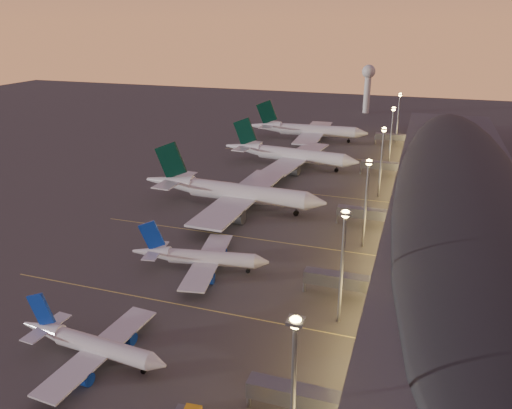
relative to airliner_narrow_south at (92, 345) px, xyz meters
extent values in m
plane|color=#3C3A37|center=(6.67, 27.65, -3.08)|extent=(700.00, 700.00, 0.00)
cylinder|color=silver|center=(2.89, -0.20, 0.06)|extent=(20.77, 4.89, 3.50)
cone|color=silver|center=(14.81, -1.01, 0.06)|extent=(3.55, 3.72, 3.50)
cone|color=silver|center=(-12.02, 0.82, 0.49)|extent=(9.51, 4.13, 3.50)
cube|color=silver|center=(1.89, -0.13, -0.56)|extent=(7.96, 29.85, 0.39)
cylinder|color=#0E2F95|center=(2.99, 6.30, -1.74)|extent=(4.82, 2.94, 2.63)
cylinder|color=#0E2F95|center=(2.11, -6.65, -1.74)|extent=(4.82, 2.94, 2.63)
cube|color=#0E2F95|center=(-11.56, 0.79, 5.04)|extent=(6.44, 0.96, 7.60)
cube|color=silver|center=(-10.89, 0.74, 1.02)|extent=(4.03, 10.82, 0.25)
cylinder|color=black|center=(11.51, -0.78, -2.39)|extent=(0.30, 0.30, 1.38)
cylinder|color=black|center=(11.51, -0.78, -2.59)|extent=(1.02, 0.68, 0.98)
cylinder|color=black|center=(1.40, 2.36, -2.39)|extent=(0.30, 0.30, 1.38)
cylinder|color=black|center=(1.40, 2.36, -2.59)|extent=(1.02, 0.68, 0.98)
cylinder|color=black|center=(1.06, -2.53, -2.39)|extent=(0.30, 0.30, 1.38)
cylinder|color=black|center=(1.06, -2.53, -2.59)|extent=(1.02, 0.68, 0.98)
cylinder|color=silver|center=(7.49, 40.43, 0.35)|extent=(22.84, 7.56, 3.83)
cone|color=silver|center=(20.38, 42.63, 0.35)|extent=(4.22, 4.39, 3.83)
cone|color=silver|center=(-8.61, 37.69, 0.83)|extent=(10.67, 5.49, 3.83)
cube|color=silver|center=(6.42, 40.25, -0.32)|extent=(11.86, 32.92, 0.42)
cylinder|color=#0E2F95|center=(5.94, 47.37, -1.62)|extent=(5.49, 3.69, 2.87)
cylinder|color=#0E2F95|center=(8.33, 33.37, -1.62)|extent=(5.49, 3.69, 2.87)
cube|color=#0E2F95|center=(-8.11, 37.78, 5.80)|extent=(7.02, 1.75, 8.32)
cube|color=silver|center=(-7.40, 37.90, 1.40)|extent=(5.53, 12.07, 0.27)
cylinder|color=black|center=(16.82, 42.02, -2.32)|extent=(0.35, 0.35, 1.51)
cylinder|color=black|center=(16.82, 42.02, -2.54)|extent=(1.17, 0.84, 1.07)
cylinder|color=black|center=(5.25, 42.77, -2.32)|extent=(0.35, 0.35, 1.51)
cylinder|color=black|center=(5.25, 42.77, -2.54)|extent=(1.17, 0.84, 1.07)
cylinder|color=black|center=(6.16, 37.48, -2.32)|extent=(0.35, 0.35, 1.51)
cylinder|color=black|center=(6.16, 37.48, -2.54)|extent=(1.17, 0.84, 1.07)
cylinder|color=silver|center=(1.34, 85.24, 2.55)|extent=(41.59, 7.81, 6.26)
cone|color=silver|center=(25.35, 84.34, 2.55)|extent=(6.91, 6.50, 6.26)
cone|color=silver|center=(-28.67, 86.38, 3.33)|extent=(18.91, 6.96, 6.26)
cube|color=silver|center=(-0.66, 85.32, 1.46)|extent=(14.29, 60.90, 0.69)
cylinder|color=slate|center=(1.18, 98.56, -0.66)|extent=(9.51, 5.04, 4.69)
cylinder|color=slate|center=(0.17, 71.97, -0.66)|extent=(9.51, 5.04, 4.69)
cube|color=black|center=(-27.74, 86.34, 11.42)|extent=(12.37, 1.40, 13.89)
cube|color=silver|center=(-26.40, 86.29, 4.27)|extent=(7.49, 22.01, 0.44)
cylinder|color=black|center=(18.71, 84.59, -1.83)|extent=(0.52, 0.52, 2.50)
cylinder|color=black|center=(18.71, 84.59, -2.20)|extent=(1.79, 1.16, 1.75)
cylinder|color=black|center=(-1.83, 89.75, -1.83)|extent=(0.52, 0.52, 2.50)
cylinder|color=black|center=(-1.83, 89.75, -2.20)|extent=(1.79, 1.16, 1.75)
cylinder|color=black|center=(-2.16, 80.99, -1.83)|extent=(0.52, 0.52, 2.50)
cylinder|color=black|center=(-2.16, 80.99, -2.20)|extent=(1.79, 1.16, 1.75)
cylinder|color=silver|center=(6.35, 141.04, 2.20)|extent=(39.19, 10.34, 5.86)
cone|color=silver|center=(28.71, 138.42, 2.20)|extent=(6.89, 6.55, 5.86)
cone|color=silver|center=(-21.60, 144.31, 2.93)|extent=(18.07, 7.86, 5.86)
cube|color=silver|center=(4.49, 141.26, 1.17)|extent=(17.78, 57.60, 0.64)
cylinder|color=slate|center=(7.18, 153.49, -0.81)|extent=(9.21, 5.39, 4.40)
cylinder|color=slate|center=(4.28, 128.73, -0.81)|extent=(9.21, 5.39, 4.40)
cube|color=black|center=(-20.73, 144.21, 10.50)|extent=(11.59, 2.22, 13.01)
cube|color=silver|center=(-19.49, 144.06, 3.81)|extent=(8.59, 20.99, 0.41)
cylinder|color=black|center=(22.52, 139.14, -1.91)|extent=(0.52, 0.52, 2.35)
cylinder|color=black|center=(22.52, 139.14, -2.26)|extent=(1.75, 1.21, 1.64)
cylinder|color=black|center=(3.72, 145.48, -1.91)|extent=(0.52, 0.52, 2.35)
cylinder|color=black|center=(3.72, 145.48, -2.26)|extent=(1.75, 1.21, 1.64)
cylinder|color=black|center=(2.77, 137.32, -1.91)|extent=(0.52, 0.52, 2.35)
cylinder|color=black|center=(2.77, 137.32, -2.26)|extent=(1.75, 1.21, 1.64)
cylinder|color=silver|center=(2.38, 193.86, 2.35)|extent=(40.13, 7.67, 6.04)
cone|color=silver|center=(25.54, 194.82, 2.35)|extent=(6.68, 6.30, 6.04)
cone|color=silver|center=(-26.56, 192.67, 3.11)|extent=(18.26, 6.77, 6.04)
cube|color=silver|center=(0.45, 193.78, 1.30)|extent=(13.97, 58.78, 0.66)
cylinder|color=slate|center=(1.21, 206.66, -0.74)|extent=(9.19, 4.89, 4.53)
cylinder|color=slate|center=(2.27, 181.01, -0.74)|extent=(9.19, 4.89, 4.53)
cube|color=black|center=(-25.66, 192.71, 10.90)|extent=(11.93, 1.39, 13.40)
cube|color=silver|center=(-24.38, 192.76, 4.01)|extent=(7.30, 21.25, 0.42)
cylinder|color=black|center=(19.14, 194.55, -1.87)|extent=(0.50, 0.50, 2.41)
cylinder|color=black|center=(19.14, 194.55, -2.24)|extent=(1.73, 1.12, 1.69)
cylinder|color=black|center=(-1.01, 197.95, -1.87)|extent=(0.50, 0.50, 2.41)
cylinder|color=black|center=(-1.01, 197.95, -2.24)|extent=(1.73, 1.12, 1.69)
cylinder|color=black|center=(-0.66, 189.51, -1.87)|extent=(0.50, 0.50, 2.41)
cylinder|color=black|center=(-0.66, 189.51, -2.24)|extent=(1.73, 1.12, 1.69)
cube|color=#46464A|center=(68.67, 100.15, 2.92)|extent=(40.00, 255.00, 12.00)
ellipsoid|color=#212427|center=(68.67, 100.15, 8.92)|extent=(39.00, 253.00, 10.92)
cube|color=#F3BE55|center=(48.47, 100.15, 1.92)|extent=(0.40, 244.80, 8.00)
cube|color=slate|center=(40.67, -2.35, 1.42)|extent=(16.00, 3.20, 3.00)
cylinder|color=slate|center=(32.67, -2.35, -0.88)|extent=(0.70, 0.70, 4.40)
cube|color=slate|center=(40.67, 37.65, 1.42)|extent=(16.00, 3.20, 3.00)
cylinder|color=slate|center=(32.67, 37.65, -0.88)|extent=(0.70, 0.70, 4.40)
cube|color=slate|center=(40.67, 82.65, 1.42)|extent=(16.00, 3.20, 3.00)
cylinder|color=slate|center=(32.67, 82.65, -0.88)|extent=(0.70, 0.70, 4.40)
cube|color=slate|center=(40.67, 139.65, 1.42)|extent=(16.00, 3.20, 3.00)
cylinder|color=slate|center=(32.67, 139.65, -0.88)|extent=(0.70, 0.70, 4.40)
cube|color=slate|center=(40.67, 195.65, 1.42)|extent=(16.00, 3.20, 3.00)
cylinder|color=slate|center=(32.67, 195.65, -0.88)|extent=(0.70, 0.70, 4.40)
cylinder|color=slate|center=(42.67, -12.35, 9.42)|extent=(0.70, 0.70, 25.00)
cube|color=slate|center=(42.67, -12.35, 22.12)|extent=(2.20, 2.20, 0.50)
sphere|color=#FBCD59|center=(42.67, -12.35, 21.92)|extent=(1.80, 1.80, 1.80)
cylinder|color=slate|center=(42.67, 27.65, 9.42)|extent=(0.70, 0.70, 25.00)
cube|color=slate|center=(42.67, 27.65, 22.12)|extent=(2.20, 2.20, 0.50)
sphere|color=#FBCD59|center=(42.67, 27.65, 21.92)|extent=(1.80, 1.80, 1.80)
cylinder|color=slate|center=(42.67, 67.65, 9.42)|extent=(0.70, 0.70, 25.00)
cube|color=slate|center=(42.67, 67.65, 22.12)|extent=(2.20, 2.20, 0.50)
sphere|color=#FBCD59|center=(42.67, 67.65, 21.92)|extent=(1.80, 1.80, 1.80)
cylinder|color=slate|center=(42.67, 112.65, 9.42)|extent=(0.70, 0.70, 25.00)
cube|color=slate|center=(42.67, 112.65, 22.12)|extent=(2.20, 2.20, 0.50)
sphere|color=#FBCD59|center=(42.67, 112.65, 21.92)|extent=(1.80, 1.80, 1.80)
cylinder|color=slate|center=(42.67, 157.65, 9.42)|extent=(0.70, 0.70, 25.00)
cube|color=slate|center=(42.67, 157.65, 22.12)|extent=(2.20, 2.20, 0.50)
sphere|color=#FBCD59|center=(42.67, 157.65, 21.92)|extent=(1.80, 1.80, 1.80)
cylinder|color=slate|center=(42.67, 202.65, 9.42)|extent=(0.70, 0.70, 25.00)
cube|color=slate|center=(42.67, 202.65, 22.12)|extent=(2.20, 2.20, 0.50)
sphere|color=#FBCD59|center=(42.67, 202.65, 21.92)|extent=(1.80, 1.80, 1.80)
cylinder|color=silver|center=(16.67, 287.65, 9.92)|extent=(4.40, 4.40, 26.00)
sphere|color=silver|center=(16.67, 287.65, 24.92)|extent=(9.00, 9.00, 9.00)
cube|color=#D8C659|center=(6.67, 22.65, -3.07)|extent=(90.00, 0.36, 0.00)
cube|color=#D8C659|center=(6.67, 62.65, -3.07)|extent=(90.00, 0.36, 0.00)
cube|color=#D8C659|center=(6.67, 107.65, -3.07)|extent=(90.00, 0.36, 0.00)
cube|color=#D8C659|center=(6.67, 162.65, -3.07)|extent=(90.00, 0.36, 0.00)
cylinder|color=black|center=(23.39, -6.28, -2.83)|extent=(0.52, 0.25, 0.50)
camera|label=1|loc=(55.25, -65.53, 58.35)|focal=35.00mm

